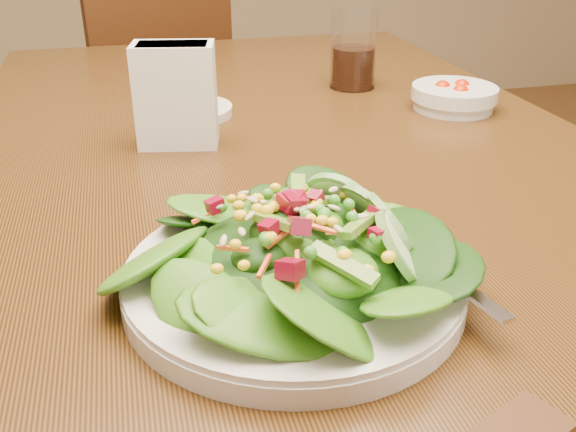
% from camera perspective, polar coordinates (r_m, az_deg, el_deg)
% --- Properties ---
extents(dining_table, '(0.90, 1.40, 0.75)m').
position_cam_1_polar(dining_table, '(0.97, -0.66, 1.34)').
color(dining_table, '#4B3012').
rests_on(dining_table, ground_plane).
extents(chair_far, '(0.53, 0.53, 0.91)m').
position_cam_1_polar(chair_far, '(1.96, -11.92, 8.83)').
color(chair_far, '#321907').
rests_on(chair_far, ground_plane).
extents(salad_plate, '(0.30, 0.30, 0.09)m').
position_cam_1_polar(salad_plate, '(0.56, 1.53, -3.72)').
color(salad_plate, silver).
rests_on(salad_plate, dining_table).
extents(bread_plate, '(0.14, 0.14, 0.07)m').
position_cam_1_polar(bread_plate, '(1.04, -8.98, 10.37)').
color(bread_plate, silver).
rests_on(bread_plate, dining_table).
extents(tomato_bowl, '(0.14, 0.14, 0.05)m').
position_cam_1_polar(tomato_bowl, '(1.09, 14.53, 10.22)').
color(tomato_bowl, silver).
rests_on(tomato_bowl, dining_table).
extents(drinking_glass, '(0.08, 0.08, 0.14)m').
position_cam_1_polar(drinking_glass, '(1.18, 5.84, 14.21)').
color(drinking_glass, silver).
rests_on(drinking_glass, dining_table).
extents(napkin_holder, '(0.12, 0.08, 0.14)m').
position_cam_1_polar(napkin_holder, '(0.90, -9.95, 10.74)').
color(napkin_holder, white).
rests_on(napkin_holder, dining_table).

